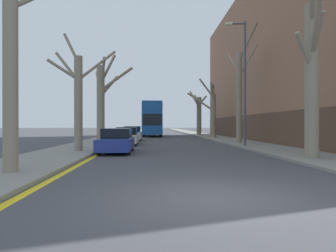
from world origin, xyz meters
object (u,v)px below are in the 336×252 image
street_tree_left_0 (12,48)px  parked_car_2 (133,134)px  street_tree_right_2 (212,112)px  street_tree_left_2 (102,99)px  double_decker_bus (152,118)px  parked_car_0 (117,141)px  street_tree_right_0 (312,75)px  street_tree_right_1 (240,92)px  street_tree_left_1 (79,97)px  street_tree_right_3 (199,114)px  lamp_post (243,78)px  parked_car_1 (127,136)px

street_tree_left_0 → parked_car_2: (2.29, 20.56, -3.25)m
street_tree_right_2 → street_tree_left_2: bearing=-136.0°
double_decker_bus → parked_car_0: (-1.95, -24.55, -1.92)m
street_tree_right_0 → street_tree_right_1: bearing=89.1°
street_tree_left_1 → street_tree_right_3: street_tree_right_3 is taller
street_tree_right_2 → street_tree_right_3: (0.11, 10.65, 0.20)m
parked_car_0 → lamp_post: size_ratio=0.51×
parked_car_1 → parked_car_0: bearing=-90.0°
street_tree_left_1 → parked_car_2: bearing=80.8°
lamp_post → street_tree_right_2: bearing=87.2°
street_tree_right_1 → parked_car_2: (-9.08, 6.02, -3.59)m
lamp_post → parked_car_0: bearing=-159.4°
street_tree_right_1 → double_decker_bus: bearing=112.1°
street_tree_left_2 → parked_car_0: (2.00, -7.00, -2.96)m
street_tree_right_2 → parked_car_0: 19.84m
street_tree_left_1 → parked_car_2: 13.49m
street_tree_right_1 → parked_car_1: bearing=-178.2°
street_tree_right_2 → parked_car_1: 14.25m
street_tree_right_1 → parked_car_1: (-9.08, -0.29, -3.61)m
street_tree_left_2 → street_tree_right_3: size_ratio=1.06×
street_tree_right_1 → double_decker_bus: (-7.13, 17.56, -1.70)m
street_tree_right_1 → parked_car_0: street_tree_right_1 is taller
street_tree_right_3 → parked_car_1: 23.47m
double_decker_bus → parked_car_2: 11.85m
street_tree_left_0 → lamp_post: bearing=45.4°
street_tree_left_1 → street_tree_left_0: bearing=-91.4°
street_tree_right_3 → parked_car_0: 29.73m
lamp_post → double_decker_bus: bearing=106.2°
street_tree_left_1 → parked_car_2: size_ratio=1.70×
street_tree_left_2 → lamp_post: 10.99m
street_tree_right_1 → parked_car_1: street_tree_right_1 is taller
street_tree_left_0 → street_tree_left_2: street_tree_left_0 is taller
double_decker_bus → parked_car_2: bearing=-99.6°
street_tree_right_0 → parked_car_0: 10.40m
street_tree_right_0 → parked_car_2: bearing=117.1°
parked_car_0 → lamp_post: 9.67m
street_tree_right_2 → parked_car_0: (-8.91, -17.56, -2.44)m
parked_car_0 → parked_car_2: (-0.00, 13.02, 0.02)m
street_tree_right_2 → parked_car_2: 10.28m
street_tree_left_2 → lamp_post: lamp_post is taller
street_tree_right_2 → street_tree_right_0: bearing=-90.0°
street_tree_left_1 → street_tree_right_3: bearing=68.5°
street_tree_left_1 → parked_car_0: street_tree_left_1 is taller
street_tree_right_0 → street_tree_right_1: 11.41m
street_tree_left_1 → street_tree_right_1: bearing=32.3°
double_decker_bus → street_tree_right_2: bearing=-45.1°
street_tree_left_1 → street_tree_right_2: 20.79m
parked_car_1 → lamp_post: 9.86m
double_decker_bus → street_tree_left_1: bearing=-99.4°
street_tree_right_1 → parked_car_0: size_ratio=2.09×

